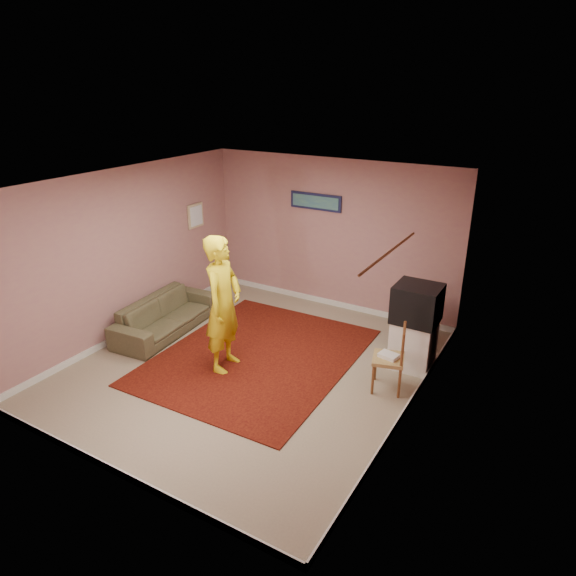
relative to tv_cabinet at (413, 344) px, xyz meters
The scene contains 26 objects.
ground 2.29m from the tv_cabinet, 149.44° to the right, with size 5.00×5.00×0.00m, color gray.
wall_back 2.55m from the tv_cabinet, 145.33° to the left, with size 4.50×0.02×2.60m, color #9F7268.
wall_front 4.25m from the tv_cabinet, 118.10° to the right, with size 4.50×0.02×2.60m, color #9F7268.
wall_left 4.46m from the tv_cabinet, 164.67° to the right, with size 0.02×5.00×2.60m, color #9F7268.
wall_right 1.52m from the tv_cabinet, 75.39° to the right, with size 0.02×5.00×2.60m, color #9F7268.
ceiling 3.19m from the tv_cabinet, 149.44° to the right, with size 4.50×5.00×0.02m, color silver.
baseboard_back 2.38m from the tv_cabinet, 145.53° to the left, with size 4.50×0.02×0.10m, color silver.
baseboard_front 4.14m from the tv_cabinet, 118.17° to the right, with size 4.50×0.02×0.10m, color silver.
baseboard_left 4.36m from the tv_cabinet, 164.64° to the right, with size 0.02×5.00×0.10m, color silver.
baseboard_right 1.23m from the tv_cabinet, 75.86° to the right, with size 0.02×5.00×0.10m, color silver.
window 2.34m from the tv_cabinet, 81.84° to the right, with size 0.01×1.10×1.50m, color black.
curtain_sheer 2.39m from the tv_cabinet, 82.75° to the right, with size 0.01×0.75×2.10m, color white.
curtain_floral 1.77m from the tv_cabinet, 79.99° to the right, with size 0.01×0.35×2.10m, color beige.
curtain_rod 2.85m from the tv_cabinet, 83.05° to the right, with size 0.02×0.02×1.40m, color brown.
picture_back 3.01m from the tv_cabinet, 149.69° to the left, with size 0.95×0.04×0.28m.
picture_left 4.36m from the tv_cabinet, behind, with size 0.04×0.38×0.42m.
area_rug 2.23m from the tv_cabinet, 156.51° to the right, with size 2.61×3.27×0.02m, color black.
tv_cabinet is the anchor object (origin of this frame).
crt_tv 0.61m from the tv_cabinet, behind, with size 0.62×0.55×0.52m.
chair_a 0.66m from the tv_cabinet, 110.53° to the left, with size 0.44×0.42×0.46m.
dvd_player 0.65m from the tv_cabinet, 110.53° to the left, with size 0.38×0.27×0.07m, color #B5B5BA.
blue_throw 0.89m from the tv_cabinet, 105.88° to the left, with size 0.42×0.05×0.44m, color #90C4EC.
chair_b 0.75m from the tv_cabinet, 98.30° to the right, with size 0.49×0.50×0.50m.
game_console 0.74m from the tv_cabinet, 98.30° to the right, with size 0.24×0.17×0.05m, color white.
sofa 3.86m from the tv_cabinet, 166.15° to the right, with size 1.89×0.74×0.55m, color #4D492E.
person 2.69m from the tv_cabinet, 149.40° to the right, with size 0.70×0.46×1.92m, color gold.
Camera 1 is at (3.65, -5.18, 3.77)m, focal length 32.00 mm.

